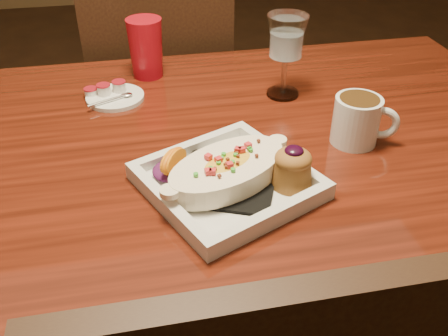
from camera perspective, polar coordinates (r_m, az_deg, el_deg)
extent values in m
cube|color=maroon|center=(0.94, -4.40, 1.12)|extent=(1.50, 0.90, 0.04)
cylinder|color=black|center=(1.64, 18.21, -0.16)|extent=(0.07, 0.07, 0.71)
cube|color=black|center=(1.68, -7.19, 6.27)|extent=(0.42, 0.42, 0.04)
cylinder|color=black|center=(1.96, -2.23, 3.35)|extent=(0.04, 0.04, 0.45)
cylinder|color=black|center=(1.94, -12.17, 2.25)|extent=(0.04, 0.04, 0.45)
cylinder|color=black|center=(1.68, -0.32, -2.63)|extent=(0.04, 0.04, 0.45)
cylinder|color=black|center=(1.67, -11.90, -3.97)|extent=(0.04, 0.04, 0.45)
cube|color=black|center=(1.40, -7.19, 11.56)|extent=(0.40, 0.03, 0.46)
cube|color=silver|center=(0.83, 0.41, -1.97)|extent=(0.33, 0.33, 0.01)
cube|color=black|center=(0.82, 0.41, -1.47)|extent=(0.20, 0.20, 0.01)
ellipsoid|color=yellow|center=(0.81, 0.42, -0.18)|extent=(0.21, 0.17, 0.04)
ellipsoid|color=#58144A|center=(0.84, -6.01, -0.30)|extent=(0.07, 0.07, 0.02)
cone|color=brown|center=(0.81, 7.79, -0.41)|extent=(0.07, 0.07, 0.05)
ellipsoid|color=brown|center=(0.80, 7.93, 1.06)|extent=(0.06, 0.06, 0.03)
ellipsoid|color=black|center=(0.79, 8.01, 1.96)|extent=(0.03, 0.03, 0.01)
cylinder|color=silver|center=(0.96, 14.85, 5.25)|extent=(0.09, 0.09, 0.09)
cylinder|color=#35210E|center=(0.94, 15.19, 7.22)|extent=(0.07, 0.07, 0.02)
torus|color=silver|center=(0.96, 17.58, 4.92)|extent=(0.06, 0.04, 0.06)
cylinder|color=silver|center=(1.13, 6.71, 8.50)|extent=(0.07, 0.07, 0.01)
cylinder|color=silver|center=(1.11, 6.86, 10.43)|extent=(0.01, 0.01, 0.08)
cone|color=silver|center=(1.08, 7.18, 14.63)|extent=(0.09, 0.09, 0.09)
cylinder|color=silver|center=(1.13, -12.33, 7.90)|extent=(0.13, 0.13, 0.01)
cylinder|color=silver|center=(1.13, -13.58, 8.66)|extent=(0.03, 0.03, 0.02)
cylinder|color=#A91421|center=(1.12, -13.66, 9.19)|extent=(0.03, 0.03, 0.00)
cylinder|color=silver|center=(1.14, -11.90, 9.09)|extent=(0.03, 0.03, 0.02)
cylinder|color=#A91421|center=(1.13, -11.97, 9.62)|extent=(0.03, 0.03, 0.00)
cylinder|color=silver|center=(1.14, -14.94, 8.23)|extent=(0.03, 0.03, 0.02)
cylinder|color=#A91421|center=(1.14, -15.03, 8.74)|extent=(0.03, 0.03, 0.00)
cone|color=#AB0C19|center=(1.20, -8.91, 13.38)|extent=(0.08, 0.08, 0.14)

